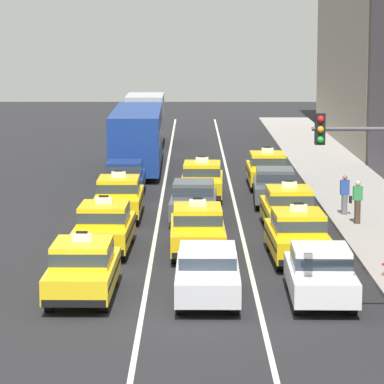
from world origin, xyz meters
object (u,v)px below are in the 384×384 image
at_px(sedan_right_fourth, 275,185).
at_px(taxi_right_fifth, 268,169).
at_px(bus_left_fifth, 138,136).
at_px(sedan_left_fourth, 125,177).
at_px(sedan_right_nearest, 321,272).
at_px(pedestrian_mid_block, 346,195).
at_px(box_truck_left_sixth, 146,117).
at_px(sedan_center_third, 194,199).
at_px(taxi_left_third, 120,197).
at_px(taxi_right_second, 298,235).
at_px(taxi_left_nearest, 83,268).
at_px(taxi_center_second, 198,229).
at_px(pedestrian_near_crosswalk, 358,202).
at_px(taxi_left_second, 105,226).
at_px(taxi_right_third, 289,208).
at_px(taxi_center_fourth, 203,180).
at_px(sedan_center_nearest, 208,272).

distance_m(sedan_right_fourth, taxi_right_fifth, 5.07).
bearing_deg(bus_left_fifth, sedan_right_fourth, -60.17).
height_order(sedan_left_fourth, taxi_right_fifth, taxi_right_fifth).
distance_m(sedan_right_nearest, taxi_right_fifth, 21.55).
bearing_deg(sedan_left_fourth, taxi_right_fifth, 21.17).
bearing_deg(pedestrian_mid_block, bus_left_fifth, 121.86).
distance_m(box_truck_left_sixth, sedan_center_third, 27.27).
relative_size(sedan_center_third, sedan_right_nearest, 1.01).
relative_size(box_truck_left_sixth, taxi_right_fifth, 1.53).
height_order(taxi_left_third, taxi_right_second, same).
bearing_deg(pedestrian_mid_block, taxi_left_nearest, -125.65).
xyz_separation_m(taxi_center_second, pedestrian_near_crosswalk, (6.14, 4.90, 0.11)).
distance_m(taxi_left_second, taxi_right_third, 7.55).
xyz_separation_m(box_truck_left_sixth, pedestrian_near_crosswalk, (9.30, -28.54, -0.79)).
relative_size(taxi_left_third, pedestrian_mid_block, 2.84).
height_order(taxi_right_fifth, pedestrian_near_crosswalk, taxi_right_fifth).
bearing_deg(sedan_center_third, taxi_center_fourth, 85.77).
xyz_separation_m(bus_left_fifth, pedestrian_near_crosswalk, (9.24, -16.53, -0.83)).
relative_size(taxi_left_second, sedan_right_fourth, 1.05).
height_order(taxi_center_fourth, sedan_right_fourth, taxi_center_fourth).
height_order(taxi_center_second, taxi_center_fourth, same).
bearing_deg(sedan_right_fourth, taxi_right_second, -90.46).
bearing_deg(taxi_left_nearest, box_truck_left_sixth, 89.82).
xyz_separation_m(sedan_left_fourth, sedan_right_nearest, (6.64, -18.98, 0.00)).
distance_m(taxi_center_fourth, sedan_right_nearest, 18.19).
relative_size(taxi_left_second, sedan_center_nearest, 1.07).
bearing_deg(taxi_right_second, sedan_right_fourth, 89.54).
distance_m(taxi_center_fourth, sedan_right_fourth, 3.43).
bearing_deg(pedestrian_mid_block, taxi_left_second, -144.82).
height_order(taxi_center_fourth, taxi_right_fifth, same).
distance_m(sedan_center_third, pedestrian_near_crosswalk, 6.44).
height_order(taxi_center_second, pedestrian_mid_block, taxi_center_second).
height_order(taxi_left_nearest, box_truck_left_sixth, box_truck_left_sixth).
height_order(taxi_left_third, sedan_center_third, taxi_left_third).
xyz_separation_m(pedestrian_near_crosswalk, pedestrian_mid_block, (-0.21, 1.99, -0.04)).
distance_m(taxi_left_third, pedestrian_near_crosswalk, 9.46).
relative_size(taxi_right_third, pedestrian_near_crosswalk, 2.76).
relative_size(taxi_left_second, taxi_center_second, 1.00).
bearing_deg(taxi_center_second, taxi_center_fourth, 88.70).
xyz_separation_m(sedan_center_nearest, sedan_right_nearest, (3.16, -0.03, 0.00)).
height_order(taxi_left_nearest, taxi_center_fourth, same).
bearing_deg(taxi_right_fifth, taxi_center_second, -102.59).
distance_m(bus_left_fifth, taxi_center_second, 21.67).
height_order(sedan_center_third, taxi_right_second, taxi_right_second).
bearing_deg(sedan_left_fourth, taxi_center_second, -75.63).
distance_m(taxi_left_second, pedestrian_mid_block, 11.15).
xyz_separation_m(taxi_left_second, taxi_center_second, (3.18, -0.46, 0.00)).
distance_m(box_truck_left_sixth, taxi_center_second, 33.61).
bearing_deg(taxi_center_second, box_truck_left_sixth, 95.39).
height_order(taxi_center_fourth, pedestrian_near_crosswalk, taxi_center_fourth).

